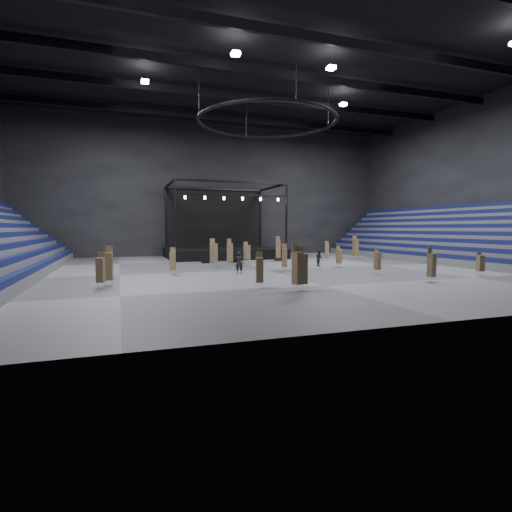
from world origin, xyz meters
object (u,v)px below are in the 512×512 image
object	(u,v)px
chair_stack_8	(297,267)
chair_stack_1	(355,247)
chair_stack_5	(339,256)
chair_stack_16	(327,251)
chair_stack_10	(377,260)
chair_stack_12	(431,264)
chair_stack_14	(302,268)
chair_stack_15	(284,257)
crew_member	(319,258)
chair_stack_9	(173,261)
flight_case_left	(207,259)
chair_stack_3	(230,252)
man_center	(239,263)
chair_stack_7	(480,263)
chair_stack_11	(214,253)
chair_stack_2	(247,252)
chair_stack_0	(278,249)
chair_stack_4	(260,269)
flight_case_mid	(235,259)
flight_case_right	(280,257)
chair_stack_13	(101,269)
chair_stack_6	(109,266)
stage	(222,246)

from	to	relation	value
chair_stack_8	chair_stack_1	bearing A→B (deg)	32.21
chair_stack_5	chair_stack_16	size ratio (longest dim) A/B	0.90
chair_stack_10	chair_stack_12	world-z (taller)	chair_stack_12
chair_stack_14	chair_stack_15	xyz separation A→B (m)	(3.31, 10.37, -0.16)
crew_member	chair_stack_9	bearing A→B (deg)	103.99
flight_case_left	chair_stack_3	size ratio (longest dim) A/B	0.42
man_center	chair_stack_3	bearing A→B (deg)	-80.05
chair_stack_5	chair_stack_7	distance (m)	11.96
chair_stack_11	chair_stack_14	distance (m)	15.28
chair_stack_2	chair_stack_3	xyz separation A→B (m)	(-2.36, -1.86, 0.14)
chair_stack_0	chair_stack_8	bearing A→B (deg)	-94.75
chair_stack_9	man_center	world-z (taller)	chair_stack_9
chair_stack_0	chair_stack_3	world-z (taller)	chair_stack_0
chair_stack_4	crew_member	bearing A→B (deg)	62.60
flight_case_mid	chair_stack_12	distance (m)	21.21
flight_case_mid	chair_stack_3	world-z (taller)	chair_stack_3
chair_stack_1	crew_member	size ratio (longest dim) A/B	1.87
chair_stack_4	chair_stack_15	size ratio (longest dim) A/B	0.95
flight_case_mid	chair_stack_7	size ratio (longest dim) A/B	0.55
flight_case_right	chair_stack_9	distance (m)	16.82
chair_stack_9	chair_stack_14	xyz separation A→B (m)	(6.18, -10.72, 0.23)
chair_stack_2	man_center	size ratio (longest dim) A/B	1.25
chair_stack_16	man_center	size ratio (longest dim) A/B	1.23
chair_stack_14	crew_member	distance (m)	16.08
chair_stack_0	chair_stack_8	distance (m)	21.17
chair_stack_10	chair_stack_11	world-z (taller)	chair_stack_11
chair_stack_11	chair_stack_13	bearing A→B (deg)	-154.44
chair_stack_3	chair_stack_14	xyz separation A→B (m)	(-0.18, -16.80, 0.02)
chair_stack_10	man_center	bearing A→B (deg)	155.03
chair_stack_10	chair_stack_13	distance (m)	20.96
chair_stack_6	chair_stack_15	xyz separation A→B (m)	(14.16, 4.57, -0.10)
chair_stack_14	chair_stack_2	bearing A→B (deg)	84.85
flight_case_right	chair_stack_3	distance (m)	8.18
chair_stack_6	chair_stack_11	distance (m)	13.01
stage	chair_stack_4	xyz separation A→B (m)	(-4.30, -26.38, -0.28)
chair_stack_11	chair_stack_15	size ratio (longest dim) A/B	1.16
chair_stack_0	chair_stack_15	distance (m)	10.20
flight_case_left	chair_stack_2	xyz separation A→B (m)	(3.86, -1.88, 0.85)
chair_stack_7	chair_stack_5	bearing A→B (deg)	133.16
chair_stack_4	crew_member	xyz separation A→B (m)	(10.44, 11.84, -0.41)
chair_stack_14	chair_stack_8	bearing A→B (deg)	-177.18
man_center	crew_member	bearing A→B (deg)	-138.35
chair_stack_5	man_center	distance (m)	10.97
chair_stack_10	chair_stack_12	distance (m)	5.42
stage	chair_stack_3	world-z (taller)	stage
flight_case_mid	chair_stack_4	world-z (taller)	chair_stack_4
chair_stack_1	chair_stack_5	bearing A→B (deg)	-130.10
flight_case_right	chair_stack_13	world-z (taller)	chair_stack_13
chair_stack_12	chair_stack_7	bearing A→B (deg)	2.89
stage	chair_stack_0	distance (m)	9.31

